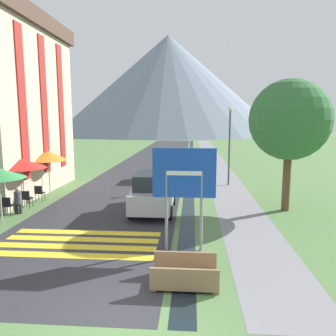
{
  "coord_description": "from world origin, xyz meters",
  "views": [
    {
      "loc": [
        1.36,
        -6.03,
        4.21
      ],
      "look_at": [
        0.17,
        10.0,
        1.83
      ],
      "focal_mm": 35.0,
      "sensor_mm": 36.0,
      "label": 1
    }
  ],
  "objects": [
    {
      "name": "ground_plane",
      "position": [
        0.0,
        20.0,
        0.0
      ],
      "size": [
        160.0,
        160.0,
        0.0
      ],
      "primitive_type": "plane",
      "color": "#517542"
    },
    {
      "name": "road",
      "position": [
        -2.5,
        30.0,
        0.0
      ],
      "size": [
        6.4,
        60.0,
        0.01
      ],
      "color": "#2D2D33",
      "rests_on": "ground_plane"
    },
    {
      "name": "footpath",
      "position": [
        3.6,
        30.0,
        0.0
      ],
      "size": [
        2.2,
        60.0,
        0.01
      ],
      "color": "slate",
      "rests_on": "ground_plane"
    },
    {
      "name": "drainage_channel",
      "position": [
        1.2,
        30.0,
        0.0
      ],
      "size": [
        0.6,
        60.0,
        0.0
      ],
      "color": "black",
      "rests_on": "ground_plane"
    },
    {
      "name": "crosswalk_marking",
      "position": [
        -2.5,
        4.48,
        0.01
      ],
      "size": [
        5.44,
        2.54,
        0.01
      ],
      "color": "yellow",
      "rests_on": "ground_plane"
    },
    {
      "name": "mountain_distant",
      "position": [
        -6.06,
        94.12,
        14.43
      ],
      "size": [
        66.26,
        66.26,
        28.86
      ],
      "color": "slate",
      "rests_on": "ground_plane"
    },
    {
      "name": "hotel_building",
      "position": [
        -9.4,
        12.0,
        5.44
      ],
      "size": [
        5.39,
        9.15,
        10.02
      ],
      "color": "#BCAD93",
      "rests_on": "ground_plane"
    },
    {
      "name": "road_sign",
      "position": [
        1.12,
        4.13,
        2.24
      ],
      "size": [
        2.01,
        0.11,
        3.33
      ],
      "color": "gray",
      "rests_on": "ground_plane"
    },
    {
      "name": "footbridge",
      "position": [
        1.2,
        1.93,
        0.23
      ],
      "size": [
        1.7,
        1.1,
        0.65
      ],
      "color": "#846647",
      "rests_on": "ground_plane"
    },
    {
      "name": "parked_car_near",
      "position": [
        -0.4,
        8.61,
        0.91
      ],
      "size": [
        1.88,
        4.07,
        1.82
      ],
      "color": "#B2B2B7",
      "rests_on": "ground_plane"
    },
    {
      "name": "parked_car_far",
      "position": [
        -0.39,
        16.97,
        0.91
      ],
      "size": [
        1.83,
        3.83,
        1.82
      ],
      "color": "navy",
      "rests_on": "ground_plane"
    },
    {
      "name": "cafe_chair_far_right",
      "position": [
        -6.5,
        9.94,
        0.51
      ],
      "size": [
        0.4,
        0.4,
        0.85
      ],
      "rotation": [
        0.0,
        0.0,
        -0.26
      ],
      "color": "black",
      "rests_on": "ground_plane"
    },
    {
      "name": "cafe_chair_near_right",
      "position": [
        -6.73,
        7.4,
        0.51
      ],
      "size": [
        0.4,
        0.4,
        0.85
      ],
      "rotation": [
        0.0,
        0.0,
        -0.2
      ],
      "color": "black",
      "rests_on": "ground_plane"
    },
    {
      "name": "cafe_chair_middle",
      "position": [
        -6.54,
        8.71,
        0.51
      ],
      "size": [
        0.4,
        0.4,
        0.85
      ],
      "rotation": [
        0.0,
        0.0,
        -0.27
      ],
      "color": "black",
      "rests_on": "ground_plane"
    },
    {
      "name": "cafe_umbrella_middle_red",
      "position": [
        -6.88,
        9.12,
        2.1
      ],
      "size": [
        2.31,
        2.31,
        2.33
      ],
      "color": "#B7B2A8",
      "rests_on": "ground_plane"
    },
    {
      "name": "cafe_umbrella_rear_orange",
      "position": [
        -6.62,
        11.49,
        2.23
      ],
      "size": [
        2.12,
        2.12,
        2.49
      ],
      "color": "#B7B2A8",
      "rests_on": "ground_plane"
    },
    {
      "name": "person_seated_far",
      "position": [
        -6.44,
        7.77,
        0.67
      ],
      "size": [
        0.32,
        0.32,
        1.22
      ],
      "color": "#282833",
      "rests_on": "ground_plane"
    },
    {
      "name": "streetlamp",
      "position": [
        3.73,
        15.14,
        2.99
      ],
      "size": [
        0.28,
        0.28,
        5.02
      ],
      "color": "#515156",
      "rests_on": "ground_plane"
    },
    {
      "name": "tree_by_path",
      "position": [
        5.73,
        9.23,
        4.19
      ],
      "size": [
        3.65,
        3.65,
        6.03
      ],
      "color": "brown",
      "rests_on": "ground_plane"
    }
  ]
}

